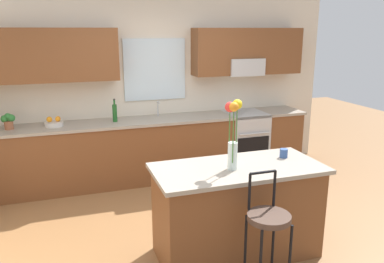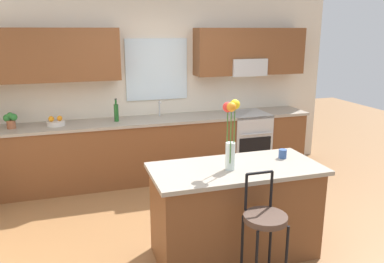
{
  "view_description": "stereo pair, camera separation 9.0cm",
  "coord_description": "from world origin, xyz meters",
  "px_view_note": "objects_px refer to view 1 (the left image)",
  "views": [
    {
      "loc": [
        -1.32,
        -3.68,
        2.18
      ],
      "look_at": [
        0.1,
        0.55,
        1.0
      ],
      "focal_mm": 36.31,
      "sensor_mm": 36.0,
      "label": 1
    },
    {
      "loc": [
        -1.23,
        -3.71,
        2.18
      ],
      "look_at": [
        0.1,
        0.55,
        1.0
      ],
      "focal_mm": 36.31,
      "sensor_mm": 36.0,
      "label": 2
    }
  ],
  "objects_px": {
    "kitchen_island": "(237,211)",
    "fruit_bowl_oranges": "(54,123)",
    "oven_range": "(245,141)",
    "mug_ceramic": "(284,153)",
    "bar_stool_near": "(268,222)",
    "potted_plant_small": "(8,120)",
    "bottle_olive_oil": "(115,113)",
    "flower_vase": "(233,131)"
  },
  "relations": [
    {
      "from": "kitchen_island",
      "to": "fruit_bowl_oranges",
      "type": "relative_size",
      "value": 6.77
    },
    {
      "from": "oven_range",
      "to": "mug_ceramic",
      "type": "height_order",
      "value": "mug_ceramic"
    },
    {
      "from": "bar_stool_near",
      "to": "potted_plant_small",
      "type": "relative_size",
      "value": 4.86
    },
    {
      "from": "bottle_olive_oil",
      "to": "flower_vase",
      "type": "bearing_deg",
      "value": -71.46
    },
    {
      "from": "oven_range",
      "to": "bottle_olive_oil",
      "type": "bearing_deg",
      "value": 179.3
    },
    {
      "from": "bar_stool_near",
      "to": "flower_vase",
      "type": "height_order",
      "value": "flower_vase"
    },
    {
      "from": "mug_ceramic",
      "to": "fruit_bowl_oranges",
      "type": "relative_size",
      "value": 0.38
    },
    {
      "from": "potted_plant_small",
      "to": "oven_range",
      "type": "bearing_deg",
      "value": -0.42
    },
    {
      "from": "flower_vase",
      "to": "mug_ceramic",
      "type": "bearing_deg",
      "value": 13.25
    },
    {
      "from": "oven_range",
      "to": "fruit_bowl_oranges",
      "type": "height_order",
      "value": "fruit_bowl_oranges"
    },
    {
      "from": "bar_stool_near",
      "to": "flower_vase",
      "type": "xyz_separation_m",
      "value": [
        -0.09,
        0.55,
        0.65
      ]
    },
    {
      "from": "fruit_bowl_oranges",
      "to": "oven_range",
      "type": "bearing_deg",
      "value": -0.5
    },
    {
      "from": "kitchen_island",
      "to": "bar_stool_near",
      "type": "height_order",
      "value": "bar_stool_near"
    },
    {
      "from": "kitchen_island",
      "to": "oven_range",
      "type": "bearing_deg",
      "value": 62.27
    },
    {
      "from": "bar_stool_near",
      "to": "fruit_bowl_oranges",
      "type": "relative_size",
      "value": 4.34
    },
    {
      "from": "oven_range",
      "to": "fruit_bowl_oranges",
      "type": "relative_size",
      "value": 3.83
    },
    {
      "from": "flower_vase",
      "to": "fruit_bowl_oranges",
      "type": "height_order",
      "value": "flower_vase"
    },
    {
      "from": "kitchen_island",
      "to": "mug_ceramic",
      "type": "relative_size",
      "value": 18.06
    },
    {
      "from": "bottle_olive_oil",
      "to": "mug_ceramic",
      "type": "bearing_deg",
      "value": -56.68
    },
    {
      "from": "bar_stool_near",
      "to": "fruit_bowl_oranges",
      "type": "xyz_separation_m",
      "value": [
        -1.67,
        2.83,
        0.33
      ]
    },
    {
      "from": "kitchen_island",
      "to": "fruit_bowl_oranges",
      "type": "xyz_separation_m",
      "value": [
        -1.67,
        2.24,
        0.5
      ]
    },
    {
      "from": "bar_stool_near",
      "to": "bottle_olive_oil",
      "type": "distance_m",
      "value": 2.99
    },
    {
      "from": "bar_stool_near",
      "to": "oven_range",
      "type": "bearing_deg",
      "value": 67.51
    },
    {
      "from": "fruit_bowl_oranges",
      "to": "flower_vase",
      "type": "bearing_deg",
      "value": -55.34
    },
    {
      "from": "kitchen_island",
      "to": "mug_ceramic",
      "type": "xyz_separation_m",
      "value": [
        0.55,
        0.1,
        0.5
      ]
    },
    {
      "from": "flower_vase",
      "to": "mug_ceramic",
      "type": "distance_m",
      "value": 0.73
    },
    {
      "from": "bottle_olive_oil",
      "to": "oven_range",
      "type": "bearing_deg",
      "value": -0.7
    },
    {
      "from": "bar_stool_near",
      "to": "potted_plant_small",
      "type": "bearing_deg",
      "value": 128.11
    },
    {
      "from": "bar_stool_near",
      "to": "mug_ceramic",
      "type": "bearing_deg",
      "value": 51.78
    },
    {
      "from": "oven_range",
      "to": "kitchen_island",
      "type": "xyz_separation_m",
      "value": [
        -1.16,
        -2.21,
        0.0
      ]
    },
    {
      "from": "oven_range",
      "to": "kitchen_island",
      "type": "relative_size",
      "value": 0.57
    },
    {
      "from": "flower_vase",
      "to": "potted_plant_small",
      "type": "bearing_deg",
      "value": 133.02
    },
    {
      "from": "potted_plant_small",
      "to": "bottle_olive_oil",
      "type": "bearing_deg",
      "value": -0.02
    },
    {
      "from": "flower_vase",
      "to": "oven_range",
      "type": "bearing_deg",
      "value": 61.04
    },
    {
      "from": "kitchen_island",
      "to": "fruit_bowl_oranges",
      "type": "height_order",
      "value": "fruit_bowl_oranges"
    },
    {
      "from": "mug_ceramic",
      "to": "bar_stool_near",
      "type": "bearing_deg",
      "value": -128.22
    },
    {
      "from": "mug_ceramic",
      "to": "fruit_bowl_oranges",
      "type": "xyz_separation_m",
      "value": [
        -2.22,
        2.14,
        -0.0
      ]
    },
    {
      "from": "kitchen_island",
      "to": "fruit_bowl_oranges",
      "type": "distance_m",
      "value": 2.84
    },
    {
      "from": "oven_range",
      "to": "bottle_olive_oil",
      "type": "height_order",
      "value": "bottle_olive_oil"
    },
    {
      "from": "bar_stool_near",
      "to": "fruit_bowl_oranges",
      "type": "bearing_deg",
      "value": 120.51
    },
    {
      "from": "bar_stool_near",
      "to": "potted_plant_small",
      "type": "distance_m",
      "value": 3.62
    },
    {
      "from": "mug_ceramic",
      "to": "bottle_olive_oil",
      "type": "xyz_separation_m",
      "value": [
        -1.4,
        2.14,
        0.09
      ]
    }
  ]
}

